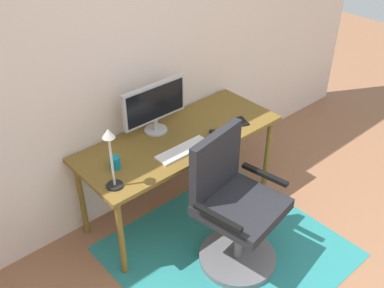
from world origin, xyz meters
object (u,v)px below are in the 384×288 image
office_chair (234,213)px  desk_lamp (111,152)px  monitor (155,104)px  keyboard (183,150)px  cell_phone (242,121)px  computer_mouse (214,132)px  desk (180,143)px  coffee_cup (115,163)px

office_chair → desk_lamp: bearing=132.6°
monitor → keyboard: bearing=-93.4°
keyboard → cell_phone: keyboard is taller
computer_mouse → cell_phone: size_ratio=0.74×
desk → keyboard: size_ratio=3.79×
monitor → desk_lamp: size_ratio=1.26×
desk → monitor: monitor is taller
monitor → computer_mouse: (0.30, -0.34, -0.22)m
desk_lamp → desk: bearing=14.0°
monitor → keyboard: size_ratio=1.29×
computer_mouse → keyboard: bearing=-177.6°
keyboard → office_chair: (0.03, -0.50, -0.29)m
computer_mouse → office_chair: size_ratio=0.10×
desk → coffee_cup: 0.60m
desk → computer_mouse: (0.21, -0.15, 0.08)m
desk → coffee_cup: (-0.59, -0.01, 0.11)m
coffee_cup → desk_lamp: (-0.11, -0.16, 0.23)m
desk_lamp → office_chair: 0.97m
desk → office_chair: 0.70m
computer_mouse → cell_phone: 0.30m
desk_lamp → coffee_cup: bearing=55.4°
desk → keyboard: (-0.11, -0.17, 0.07)m
keyboard → desk_lamp: desk_lamp is taller
monitor → coffee_cup: bearing=-158.6°
monitor → office_chair: 0.99m
desk_lamp → office_chair: size_ratio=0.43×
desk → cell_phone: 0.54m
coffee_cup → office_chair: bearing=-51.9°
office_chair → keyboard: bearing=84.6°
desk → desk_lamp: 0.80m
monitor → desk_lamp: (-0.61, -0.36, 0.04)m
monitor → desk: bearing=-63.8°
desk_lamp → office_chair: desk_lamp is taller
desk → cell_phone: size_ratio=11.65×
keyboard → computer_mouse: bearing=2.4°
monitor → office_chair: bearing=-89.1°
monitor → cell_phone: bearing=-30.4°
desk_lamp → keyboard: bearing=0.8°
monitor → desk_lamp: 0.71m
cell_phone → keyboard: bearing=-161.0°
keyboard → computer_mouse: size_ratio=4.13×
keyboard → coffee_cup: coffee_cup is taller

